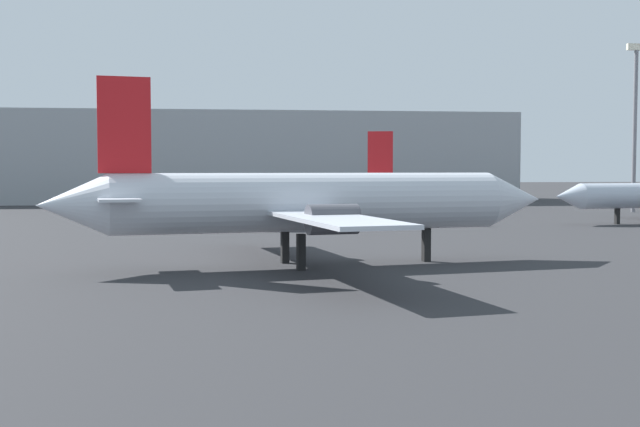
% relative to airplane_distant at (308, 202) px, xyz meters
% --- Properties ---
extents(airplane_distant, '(28.79, 26.71, 10.05)m').
position_rel_airplane_distant_xyz_m(airplane_distant, '(0.00, 0.00, 0.00)').
color(airplane_distant, silver).
rests_on(airplane_distant, ground_plane).
extents(airplane_far_right, '(31.09, 23.61, 9.04)m').
position_rel_airplane_distant_xyz_m(airplane_far_right, '(-0.21, 36.74, -0.54)').
color(airplane_far_right, silver).
rests_on(airplane_far_right, ground_plane).
extents(light_mast_right, '(2.40, 0.50, 20.65)m').
position_rel_airplane_distant_xyz_m(light_mast_right, '(45.72, 49.57, 8.08)').
color(light_mast_right, slate).
rests_on(light_mast_right, ground_plane).
extents(terminal_building, '(96.61, 26.63, 14.19)m').
position_rel_airplane_distant_xyz_m(terminal_building, '(-6.73, 89.96, 3.58)').
color(terminal_building, '#999EA3').
rests_on(terminal_building, ground_plane).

